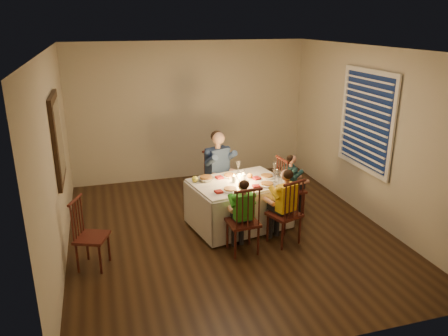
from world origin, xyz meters
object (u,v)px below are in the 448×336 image
object	(u,v)px
chair_adult	(219,207)
child_green	(242,251)
child_teal	(289,214)
child_yellow	(283,242)
adult	(219,207)
chair_near_left	(242,251)
chair_extra	(95,266)
chair_end	(289,214)
chair_near_right	(283,242)
serving_bowl	(206,179)
dining_table	(239,195)

from	to	relation	value
chair_adult	child_green	size ratio (longest dim) A/B	0.94
child_teal	child_yellow	bearing A→B (deg)	145.39
adult	child_green	xyz separation A→B (m)	(-0.09, -1.51, 0.00)
chair_adult	child_yellow	size ratio (longest dim) A/B	0.89
chair_near_left	chair_extra	xyz separation A→B (m)	(-1.91, 0.17, 0.00)
chair_end	chair_extra	distance (m)	3.09
child_yellow	chair_extra	bearing A→B (deg)	-20.68
chair_near_right	serving_bowl	xyz separation A→B (m)	(-0.89, 0.84, 0.74)
dining_table	child_green	xyz separation A→B (m)	(-0.19, -0.75, -0.50)
chair_adult	chair_end	xyz separation A→B (m)	(1.00, -0.62, 0.00)
dining_table	child_green	world-z (taller)	dining_table
child_teal	child_green	bearing A→B (deg)	124.42
chair_near_left	chair_near_right	bearing A→B (deg)	-175.91
chair_end	child_teal	xyz separation A→B (m)	(0.00, 0.00, 0.00)
dining_table	child_yellow	world-z (taller)	dining_table
chair_near_left	child_teal	size ratio (longest dim) A/B	0.97
chair_near_left	chair_extra	world-z (taller)	chair_near_left
chair_end	child_green	bearing A→B (deg)	124.42
chair_end	chair_extra	size ratio (longest dim) A/B	1.05
dining_table	child_teal	bearing A→B (deg)	-2.34
chair_near_right	serving_bowl	world-z (taller)	serving_bowl
chair_near_right	child_green	bearing A→B (deg)	-11.54
dining_table	chair_end	distance (m)	1.04
chair_adult	chair_end	world-z (taller)	same
child_green	child_yellow	world-z (taller)	child_yellow
chair_end	adult	distance (m)	1.18
dining_table	serving_bowl	world-z (taller)	serving_bowl
child_green	child_teal	bearing A→B (deg)	-143.82
serving_bowl	chair_near_left	bearing A→B (deg)	-74.12
child_green	child_teal	world-z (taller)	child_green
chair_end	chair_extra	xyz separation A→B (m)	(-3.01, -0.72, 0.00)
adult	chair_end	bearing A→B (deg)	-52.58
chair_extra	child_green	world-z (taller)	child_green
chair_near_left	serving_bowl	size ratio (longest dim) A/B	4.24
chair_adult	child_green	xyz separation A→B (m)	(-0.09, -1.51, 0.00)
chair_near_right	chair_extra	size ratio (longest dim) A/B	1.05
chair_extra	child_yellow	size ratio (longest dim) A/B	0.85
chair_end	child_yellow	xyz separation A→B (m)	(-0.47, -0.81, 0.00)
child_teal	serving_bowl	world-z (taller)	serving_bowl
chair_near_left	child_green	bearing A→B (deg)	180.00
chair_near_right	chair_end	distance (m)	0.94
chair_adult	serving_bowl	distance (m)	1.01
chair_near_right	serving_bowl	bearing A→B (deg)	-62.14
chair_end	child_green	distance (m)	1.41
dining_table	chair_end	world-z (taller)	dining_table
chair_adult	chair_near_left	xyz separation A→B (m)	(-0.09, -1.51, 0.00)
adult	child_teal	world-z (taller)	adult
chair_extra	child_teal	size ratio (longest dim) A/B	0.92
chair_near_left	chair_end	distance (m)	1.41
chair_adult	adult	world-z (taller)	adult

